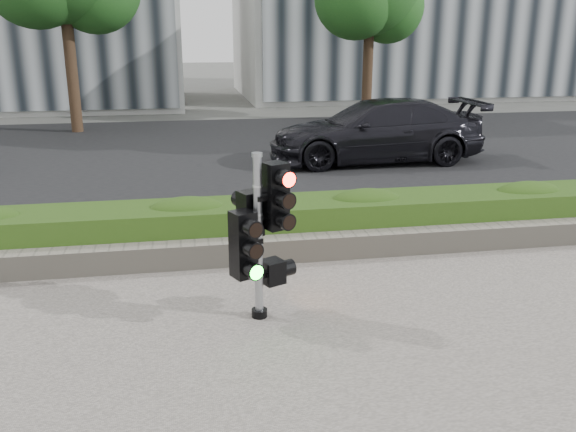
# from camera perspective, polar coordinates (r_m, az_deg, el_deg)

# --- Properties ---
(ground) EXTENTS (120.00, 120.00, 0.00)m
(ground) POSITION_cam_1_polar(r_m,az_deg,el_deg) (6.92, 1.39, -10.01)
(ground) COLOR #51514C
(ground) RESTS_ON ground
(road) EXTENTS (60.00, 13.00, 0.02)m
(road) POSITION_cam_1_polar(r_m,az_deg,el_deg) (16.39, -5.60, 5.85)
(road) COLOR black
(road) RESTS_ON ground
(curb) EXTENTS (60.00, 0.25, 0.12)m
(curb) POSITION_cam_1_polar(r_m,az_deg,el_deg) (9.78, -2.28, -1.43)
(curb) COLOR gray
(curb) RESTS_ON ground
(stone_wall) EXTENTS (12.00, 0.32, 0.34)m
(stone_wall) POSITION_cam_1_polar(r_m,az_deg,el_deg) (8.56, -1.13, -3.13)
(stone_wall) COLOR gray
(stone_wall) RESTS_ON sidewalk
(hedge) EXTENTS (12.00, 1.00, 0.68)m
(hedge) POSITION_cam_1_polar(r_m,az_deg,el_deg) (9.11, -1.78, -0.75)
(hedge) COLOR #4E7323
(hedge) RESTS_ON sidewalk
(traffic_signal) EXTENTS (0.69, 0.62, 1.89)m
(traffic_signal) POSITION_cam_1_polar(r_m,az_deg,el_deg) (6.66, -2.75, -1.15)
(traffic_signal) COLOR black
(traffic_signal) RESTS_ON sidewalk
(car_dark) EXTENTS (5.26, 2.17, 1.52)m
(car_dark) POSITION_cam_1_polar(r_m,az_deg,el_deg) (15.29, 8.19, 7.90)
(car_dark) COLOR black
(car_dark) RESTS_ON road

